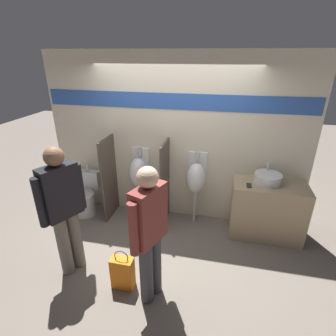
{
  "coord_description": "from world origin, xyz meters",
  "views": [
    {
      "loc": [
        0.78,
        -3.36,
        2.65
      ],
      "look_at": [
        0.0,
        0.17,
        1.05
      ],
      "focal_mm": 28.0,
      "sensor_mm": 36.0,
      "label": 1
    }
  ],
  "objects": [
    {
      "name": "sink_basin",
      "position": [
        1.47,
        0.35,
        0.95
      ],
      "size": [
        0.39,
        0.39,
        0.28
      ],
      "color": "silver",
      "rests_on": "sink_counter"
    },
    {
      "name": "toilet",
      "position": [
        -1.53,
        0.27,
        0.3
      ],
      "size": [
        0.4,
        0.56,
        0.86
      ],
      "color": "silver",
      "rests_on": "ground_plane"
    },
    {
      "name": "display_wall",
      "position": [
        0.0,
        0.6,
        1.36
      ],
      "size": [
        4.22,
        0.07,
        2.7
      ],
      "color": "beige",
      "rests_on": "ground_plane"
    },
    {
      "name": "ground_plane",
      "position": [
        0.0,
        0.0,
        0.0
      ],
      "size": [
        16.0,
        16.0,
        0.0
      ],
      "primitive_type": "plane",
      "color": "#70665B"
    },
    {
      "name": "urinal_far",
      "position": [
        0.41,
        0.41,
        0.81
      ],
      "size": [
        0.31,
        0.33,
        1.23
      ],
      "color": "silver",
      "rests_on": "ground_plane"
    },
    {
      "name": "urinal_near_counter",
      "position": [
        -0.56,
        0.41,
        0.81
      ],
      "size": [
        0.31,
        0.33,
        1.23
      ],
      "color": "silver",
      "rests_on": "ground_plane"
    },
    {
      "name": "person_with_lanyard",
      "position": [
        0.1,
        -1.2,
        0.92
      ],
      "size": [
        0.32,
        0.55,
        1.66
      ],
      "rotation": [
        0.0,
        0.0,
        1.2
      ],
      "color": "#3D3D42",
      "rests_on": "ground_plane"
    },
    {
      "name": "divider_mid",
      "position": [
        -0.08,
        0.29,
        0.71
      ],
      "size": [
        0.03,
        0.55,
        1.41
      ],
      "color": "#4C4238",
      "rests_on": "ground_plane"
    },
    {
      "name": "cell_phone",
      "position": [
        1.2,
        0.18,
        0.89
      ],
      "size": [
        0.07,
        0.14,
        0.01
      ],
      "color": "#232328",
      "rests_on": "sink_counter"
    },
    {
      "name": "sink_counter",
      "position": [
        1.52,
        0.29,
        0.44
      ],
      "size": [
        1.07,
        0.56,
        0.88
      ],
      "color": "tan",
      "rests_on": "ground_plane"
    },
    {
      "name": "person_in_vest",
      "position": [
        -1.02,
        -1.02,
        0.95
      ],
      "size": [
        0.37,
        0.54,
        1.72
      ],
      "rotation": [
        0.0,
        0.0,
        1.09
      ],
      "color": "#666056",
      "rests_on": "ground_plane"
    },
    {
      "name": "divider_near_counter",
      "position": [
        -1.04,
        0.29,
        0.71
      ],
      "size": [
        0.03,
        0.55,
        1.41
      ],
      "color": "#4C4238",
      "rests_on": "ground_plane"
    },
    {
      "name": "shopping_bag",
      "position": [
        -0.27,
        -1.16,
        0.22
      ],
      "size": [
        0.27,
        0.15,
        0.55
      ],
      "color": "orange",
      "rests_on": "ground_plane"
    }
  ]
}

